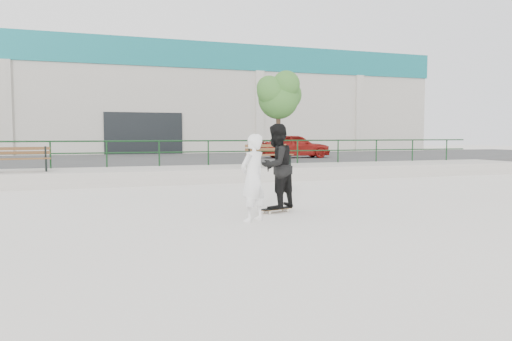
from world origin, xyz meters
name	(u,v)px	position (x,y,z in m)	size (l,w,h in m)	color
ground	(291,222)	(0.00, 0.00, 0.00)	(120.00, 120.00, 0.00)	silver
ledge	(191,174)	(0.00, 9.50, 0.25)	(30.00, 3.00, 0.50)	#AFAA9F
parking_strip	(158,162)	(0.00, 18.00, 0.25)	(60.00, 14.00, 0.50)	#383838
railing	(184,147)	(0.00, 10.80, 1.24)	(28.00, 0.06, 1.03)	#14391B
commercial_building	(131,99)	(0.00, 31.99, 4.58)	(44.20, 16.33, 8.00)	beige
bench_left	(21,159)	(-5.84, 9.27, 0.92)	(1.88, 0.69, 0.85)	brown
bench_right	(269,155)	(3.06, 9.23, 0.94)	(2.00, 0.94, 0.89)	brown
tree	(279,94)	(4.67, 12.15, 3.59)	(2.32, 2.06, 4.12)	#4C3426
red_car	(295,146)	(7.06, 15.70, 1.15)	(1.53, 3.80, 1.29)	maroon
skateboard	(276,209)	(0.16, 1.23, 0.07)	(0.80, 0.42, 0.09)	black
standing_skater	(276,166)	(0.16, 1.23, 1.04)	(0.92, 0.72, 1.89)	black
seated_skater	(253,178)	(-0.71, 0.31, 0.88)	(0.64, 0.42, 1.76)	white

